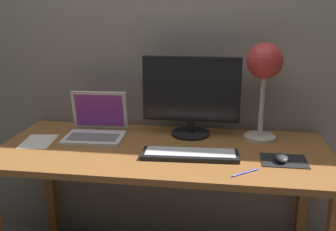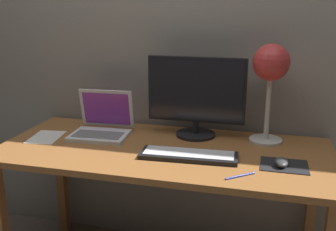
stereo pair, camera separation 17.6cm
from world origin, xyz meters
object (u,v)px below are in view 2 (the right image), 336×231
(monitor, at_px, (196,95))
(laptop, at_px, (103,122))
(mouse, at_px, (281,162))
(pen, at_px, (240,176))
(keyboard_main, at_px, (189,155))
(desk_lamp, at_px, (271,69))

(monitor, bearing_deg, laptop, -169.10)
(mouse, distance_m, pen, 0.22)
(laptop, relative_size, mouse, 3.20)
(keyboard_main, bearing_deg, pen, -31.62)
(monitor, relative_size, keyboard_main, 1.13)
(monitor, height_order, desk_lamp, desk_lamp)
(desk_lamp, height_order, mouse, desk_lamp)
(monitor, distance_m, pen, 0.57)
(keyboard_main, bearing_deg, laptop, 157.19)
(mouse, bearing_deg, keyboard_main, 179.95)
(monitor, bearing_deg, mouse, -35.68)
(monitor, bearing_deg, desk_lamp, -0.36)
(mouse, height_order, pen, mouse)
(keyboard_main, bearing_deg, desk_lamp, 42.45)
(keyboard_main, height_order, pen, keyboard_main)
(keyboard_main, bearing_deg, monitor, 94.75)
(keyboard_main, xyz_separation_m, pen, (0.24, -0.15, -0.01))
(mouse, relative_size, pen, 0.69)
(monitor, relative_size, pen, 3.61)
(mouse, bearing_deg, pen, -137.65)
(desk_lamp, distance_m, pen, 0.59)
(monitor, xyz_separation_m, desk_lamp, (0.36, -0.00, 0.15))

